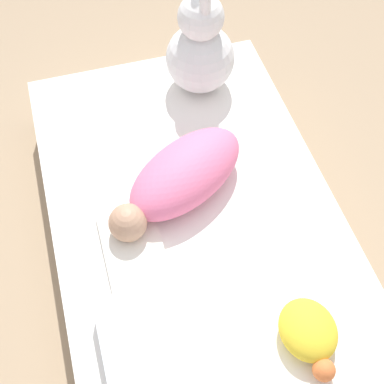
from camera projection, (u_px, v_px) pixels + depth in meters
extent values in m
plane|color=#9E8466|center=(197.00, 254.00, 1.64)|extent=(12.00, 12.00, 0.00)
cube|color=white|center=(197.00, 237.00, 1.56)|extent=(1.34, 0.79, 0.21)
cube|color=white|center=(133.00, 247.00, 1.41)|extent=(0.24, 0.16, 0.02)
ellipsoid|color=pink|center=(187.00, 172.00, 1.48)|extent=(0.37, 0.43, 0.14)
sphere|color=tan|center=(128.00, 223.00, 1.39)|extent=(0.10, 0.10, 0.10)
cube|color=white|center=(179.00, 349.00, 1.22)|extent=(0.31, 0.34, 0.09)
sphere|color=white|center=(200.00, 58.00, 1.69)|extent=(0.22, 0.22, 0.22)
sphere|color=white|center=(201.00, 17.00, 1.56)|extent=(0.14, 0.14, 0.14)
ellipsoid|color=yellow|center=(308.00, 330.00, 1.25)|extent=(0.16, 0.14, 0.08)
sphere|color=orange|center=(324.00, 370.00, 1.20)|extent=(0.05, 0.05, 0.05)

